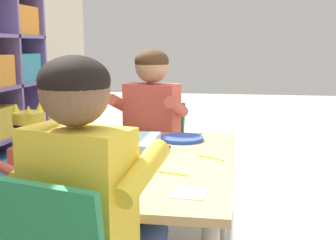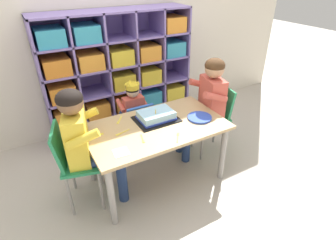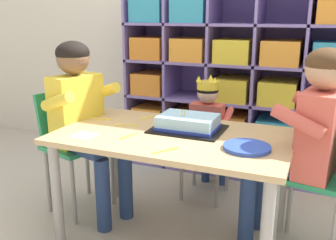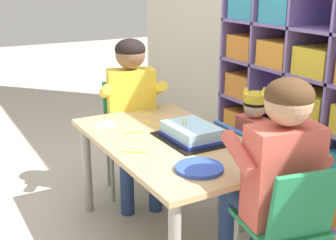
{
  "view_description": "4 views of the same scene",
  "coord_description": "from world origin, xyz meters",
  "px_view_note": "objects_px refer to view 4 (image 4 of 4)",
  "views": [
    {
      "loc": [
        -1.77,
        -0.36,
        1.08
      ],
      "look_at": [
        0.1,
        -0.06,
        0.75
      ],
      "focal_mm": 47.27,
      "sensor_mm": 36.0,
      "label": 1
    },
    {
      "loc": [
        -0.89,
        -1.76,
        1.8
      ],
      "look_at": [
        0.08,
        -0.07,
        0.67
      ],
      "focal_mm": 28.6,
      "sensor_mm": 36.0,
      "label": 2
    },
    {
      "loc": [
        0.69,
        -1.72,
        1.2
      ],
      "look_at": [
        -0.0,
        -0.06,
        0.69
      ],
      "focal_mm": 40.26,
      "sensor_mm": 36.0,
      "label": 3
    },
    {
      "loc": [
        1.94,
        -1.11,
        1.42
      ],
      "look_at": [
        -0.01,
        -0.01,
        0.7
      ],
      "focal_mm": 48.23,
      "sensor_mm": 36.0,
      "label": 4
    }
  ],
  "objects_px": {
    "birthday_cake_on_tray": "(191,133)",
    "paper_plate_stack": "(199,168)",
    "adult_helper_seated": "(133,103)",
    "fork_by_napkin": "(135,152)",
    "fork_beside_plate_stack": "(146,113)",
    "activity_table": "(171,154)",
    "fork_near_cake_tray": "(186,120)",
    "classroom_chair_guest_side": "(286,225)",
    "classroom_chair_blue": "(243,164)",
    "fork_near_child_seat": "(151,123)",
    "guest_at_table_side": "(275,168)",
    "classroom_chair_adult_side": "(131,125)",
    "fork_at_table_front_edge": "(133,133)",
    "child_with_crown": "(259,138)"
  },
  "relations": [
    {
      "from": "classroom_chair_adult_side",
      "to": "birthday_cake_on_tray",
      "type": "height_order",
      "value": "classroom_chair_adult_side"
    },
    {
      "from": "birthday_cake_on_tray",
      "to": "fork_by_napkin",
      "type": "height_order",
      "value": "birthday_cake_on_tray"
    },
    {
      "from": "child_with_crown",
      "to": "classroom_chair_adult_side",
      "type": "distance_m",
      "value": 0.88
    },
    {
      "from": "fork_at_table_front_edge",
      "to": "fork_by_napkin",
      "type": "bearing_deg",
      "value": -97.68
    },
    {
      "from": "child_with_crown",
      "to": "fork_beside_plate_stack",
      "type": "xyz_separation_m",
      "value": [
        -0.52,
        -0.49,
        0.09
      ]
    },
    {
      "from": "fork_beside_plate_stack",
      "to": "fork_near_cake_tray",
      "type": "height_order",
      "value": "same"
    },
    {
      "from": "classroom_chair_adult_side",
      "to": "fork_at_table_front_edge",
      "type": "xyz_separation_m",
      "value": [
        0.51,
        -0.22,
        0.14
      ]
    },
    {
      "from": "guest_at_table_side",
      "to": "paper_plate_stack",
      "type": "distance_m",
      "value": 0.33
    },
    {
      "from": "adult_helper_seated",
      "to": "fork_by_napkin",
      "type": "xyz_separation_m",
      "value": [
        0.66,
        -0.3,
        -0.05
      ]
    },
    {
      "from": "child_with_crown",
      "to": "guest_at_table_side",
      "type": "relative_size",
      "value": 0.78
    },
    {
      "from": "child_with_crown",
      "to": "adult_helper_seated",
      "type": "distance_m",
      "value": 0.82
    },
    {
      "from": "classroom_chair_adult_side",
      "to": "fork_beside_plate_stack",
      "type": "bearing_deg",
      "value": -71.62
    },
    {
      "from": "paper_plate_stack",
      "to": "fork_at_table_front_edge",
      "type": "bearing_deg",
      "value": -175.23
    },
    {
      "from": "activity_table",
      "to": "classroom_chair_guest_side",
      "type": "distance_m",
      "value": 0.77
    },
    {
      "from": "birthday_cake_on_tray",
      "to": "paper_plate_stack",
      "type": "xyz_separation_m",
      "value": [
        0.35,
        -0.18,
        -0.03
      ]
    },
    {
      "from": "adult_helper_seated",
      "to": "fork_at_table_front_edge",
      "type": "height_order",
      "value": "adult_helper_seated"
    },
    {
      "from": "paper_plate_stack",
      "to": "fork_at_table_front_edge",
      "type": "xyz_separation_m",
      "value": [
        -0.59,
        -0.05,
        -0.01
      ]
    },
    {
      "from": "child_with_crown",
      "to": "fork_at_table_front_edge",
      "type": "distance_m",
      "value": 0.76
    },
    {
      "from": "fork_near_child_seat",
      "to": "activity_table",
      "type": "bearing_deg",
      "value": -21.21
    },
    {
      "from": "birthday_cake_on_tray",
      "to": "fork_near_child_seat",
      "type": "distance_m",
      "value": 0.36
    },
    {
      "from": "paper_plate_stack",
      "to": "fork_near_cake_tray",
      "type": "bearing_deg",
      "value": 153.24
    },
    {
      "from": "adult_helper_seated",
      "to": "paper_plate_stack",
      "type": "distance_m",
      "value": 1.0
    },
    {
      "from": "adult_helper_seated",
      "to": "classroom_chair_guest_side",
      "type": "bearing_deg",
      "value": -72.2
    },
    {
      "from": "guest_at_table_side",
      "to": "birthday_cake_on_tray",
      "type": "bearing_deg",
      "value": -74.65
    },
    {
      "from": "child_with_crown",
      "to": "fork_at_table_front_edge",
      "type": "relative_size",
      "value": 6.72
    },
    {
      "from": "classroom_chair_blue",
      "to": "classroom_chair_adult_side",
      "type": "relative_size",
      "value": 0.83
    },
    {
      "from": "activity_table",
      "to": "fork_near_cake_tray",
      "type": "height_order",
      "value": "fork_near_cake_tray"
    },
    {
      "from": "child_with_crown",
      "to": "classroom_chair_guest_side",
      "type": "relative_size",
      "value": 1.12
    },
    {
      "from": "fork_by_napkin",
      "to": "classroom_chair_guest_side",
      "type": "bearing_deg",
      "value": 152.66
    },
    {
      "from": "classroom_chair_blue",
      "to": "fork_by_napkin",
      "type": "distance_m",
      "value": 0.76
    },
    {
      "from": "fork_near_cake_tray",
      "to": "activity_table",
      "type": "bearing_deg",
      "value": -98.35
    },
    {
      "from": "fork_by_napkin",
      "to": "classroom_chair_blue",
      "type": "bearing_deg",
      "value": -141.04
    },
    {
      "from": "guest_at_table_side",
      "to": "fork_near_child_seat",
      "type": "xyz_separation_m",
      "value": [
        -0.94,
        -0.1,
        -0.05
      ]
    },
    {
      "from": "classroom_chair_blue",
      "to": "birthday_cake_on_tray",
      "type": "distance_m",
      "value": 0.47
    },
    {
      "from": "guest_at_table_side",
      "to": "fork_beside_plate_stack",
      "type": "relative_size",
      "value": 7.63
    },
    {
      "from": "guest_at_table_side",
      "to": "birthday_cake_on_tray",
      "type": "distance_m",
      "value": 0.59
    },
    {
      "from": "child_with_crown",
      "to": "fork_near_cake_tray",
      "type": "height_order",
      "value": "child_with_crown"
    },
    {
      "from": "guest_at_table_side",
      "to": "fork_at_table_front_edge",
      "type": "distance_m",
      "value": 0.88
    },
    {
      "from": "fork_beside_plate_stack",
      "to": "birthday_cake_on_tray",
      "type": "bearing_deg",
      "value": 173.67
    },
    {
      "from": "activity_table",
      "to": "classroom_chair_blue",
      "type": "xyz_separation_m",
      "value": [
        0.02,
        0.48,
        -0.15
      ]
    },
    {
      "from": "activity_table",
      "to": "fork_near_cake_tray",
      "type": "xyz_separation_m",
      "value": [
        -0.24,
        0.24,
        0.08
      ]
    },
    {
      "from": "child_with_crown",
      "to": "classroom_chair_adult_side",
      "type": "height_order",
      "value": "child_with_crown"
    },
    {
      "from": "adult_helper_seated",
      "to": "fork_near_cake_tray",
      "type": "height_order",
      "value": "adult_helper_seated"
    },
    {
      "from": "guest_at_table_side",
      "to": "paper_plate_stack",
      "type": "bearing_deg",
      "value": -36.05
    },
    {
      "from": "paper_plate_stack",
      "to": "fork_beside_plate_stack",
      "type": "xyz_separation_m",
      "value": [
        -0.89,
        0.18,
        -0.01
      ]
    },
    {
      "from": "classroom_chair_guest_side",
      "to": "classroom_chair_blue",
      "type": "bearing_deg",
      "value": -105.27
    },
    {
      "from": "birthday_cake_on_tray",
      "to": "fork_beside_plate_stack",
      "type": "relative_size",
      "value": 2.73
    },
    {
      "from": "child_with_crown",
      "to": "paper_plate_stack",
      "type": "height_order",
      "value": "child_with_crown"
    },
    {
      "from": "fork_near_child_seat",
      "to": "classroom_chair_guest_side",
      "type": "bearing_deg",
      "value": -10.15
    },
    {
      "from": "classroom_chair_blue",
      "to": "fork_beside_plate_stack",
      "type": "bearing_deg",
      "value": 36.88
    }
  ]
}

